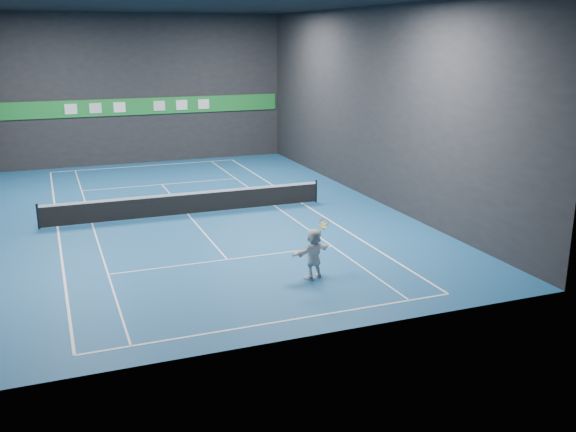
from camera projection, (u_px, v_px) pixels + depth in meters
name	position (u px, v px, depth m)	size (l,w,h in m)	color
ground	(188.00, 214.00, 28.50)	(26.00, 26.00, 0.00)	navy
ceiling	(179.00, 2.00, 26.06)	(26.00, 26.00, 0.00)	black
wall_back	(138.00, 90.00, 38.96)	(18.00, 0.10, 9.00)	black
wall_front	(297.00, 170.00, 15.60)	(18.00, 0.10, 9.00)	black
wall_right	(371.00, 105.00, 30.39)	(0.10, 26.00, 9.00)	black
baseline_near	(281.00, 321.00, 17.81)	(10.98, 0.08, 0.01)	white
baseline_far	(146.00, 166.00, 39.18)	(10.98, 0.08, 0.01)	white
sideline_doubles_left	(58.00, 227.00, 26.60)	(0.08, 23.78, 0.01)	white
sideline_doubles_right	(302.00, 203.00, 30.39)	(0.08, 23.78, 0.01)	white
sideline_singles_left	(92.00, 224.00, 27.08)	(0.06, 23.78, 0.01)	white
sideline_singles_right	(275.00, 206.00, 29.91)	(0.06, 23.78, 0.01)	white
service_line_near	(227.00, 260.00, 22.74)	(8.23, 0.06, 0.01)	white
service_line_far	(162.00, 184.00, 34.25)	(8.23, 0.06, 0.01)	white
center_service_line	(188.00, 214.00, 28.50)	(0.06, 12.80, 0.01)	white
player	(313.00, 254.00, 20.82)	(1.56, 0.50, 1.68)	silver
tennis_ball	(304.00, 205.00, 20.48)	(0.07, 0.07, 0.07)	#BBD523
tennis_net	(187.00, 203.00, 28.35)	(12.50, 0.10, 1.07)	black
sponsor_banner	(139.00, 106.00, 39.17)	(17.64, 0.11, 1.00)	#1B802F
tennis_racket	(324.00, 224.00, 20.73)	(0.42, 0.32, 0.62)	red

